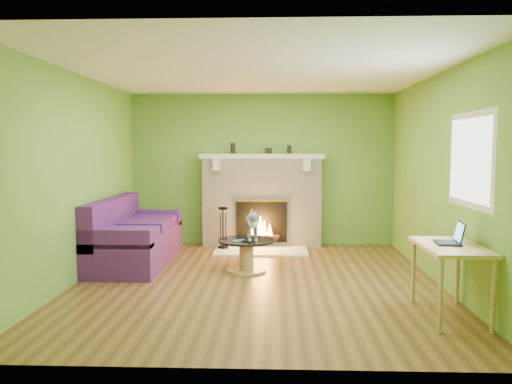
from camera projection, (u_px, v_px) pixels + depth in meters
floor at (257, 281)px, 6.27m from camera, size 5.00×5.00×0.00m
ceiling at (257, 72)px, 6.05m from camera, size 5.00×5.00×0.00m
wall_back at (262, 170)px, 8.65m from camera, size 5.00×0.00×5.00m
wall_front at (245, 199)px, 3.67m from camera, size 5.00×0.00×5.00m
wall_left at (78, 178)px, 6.24m from camera, size 0.00×5.00×5.00m
wall_right at (441, 179)px, 6.08m from camera, size 0.00×5.00×5.00m
window_frame at (470, 160)px, 5.16m from camera, size 0.00×1.20×1.20m
window_pane at (469, 160)px, 5.16m from camera, size 0.00×1.06×1.06m
fireplace at (262, 201)px, 8.51m from camera, size 2.10×0.46×1.58m
hearth at (261, 251)px, 8.06m from camera, size 1.50×0.75×0.03m
mantel at (262, 156)px, 8.42m from camera, size 2.10×0.28×0.08m
sofa at (132, 238)px, 7.25m from camera, size 0.95×2.11×0.95m
coffee_table at (246, 253)px, 6.78m from camera, size 0.77×0.77×0.43m
desk at (451, 254)px, 4.90m from camera, size 0.57×0.98×0.73m
cat at (252, 224)px, 6.80m from camera, size 0.30×0.69×0.42m
remote_silver at (238, 240)px, 6.65m from camera, size 0.17×0.13×0.02m
remote_black at (247, 241)px, 6.59m from camera, size 0.16×0.13×0.02m
laptop at (448, 233)px, 4.93m from camera, size 0.30×0.33×0.22m
fire_tools at (223, 227)px, 8.21m from camera, size 0.18×0.18×0.69m
mantel_vase_left at (233, 148)px, 8.46m from camera, size 0.08×0.08×0.18m
mantel_vase_right at (289, 150)px, 8.43m from camera, size 0.07×0.07×0.14m
mantel_box at (269, 151)px, 8.44m from camera, size 0.12×0.08×0.10m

